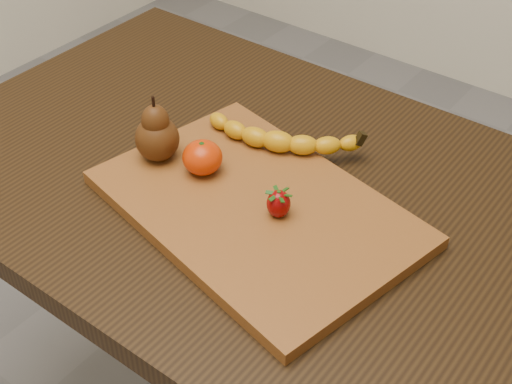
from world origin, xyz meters
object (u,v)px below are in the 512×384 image
Objects in this scene: cutting_board at (256,208)px; table at (234,215)px; mandarin at (202,157)px; pear at (156,128)px.

table is at bearing 157.50° from cutting_board.
pear is at bearing -170.18° from mandarin.
pear is 1.76× the size of mandarin.
pear is (-0.19, -0.00, 0.06)m from cutting_board.
cutting_board is (0.09, -0.06, 0.11)m from table.
mandarin is (-0.01, -0.05, 0.14)m from table.
mandarin is (-0.11, 0.01, 0.04)m from cutting_board.
table is 0.20m from pear.
mandarin is at bearing -104.09° from table.
table is 0.15m from mandarin.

